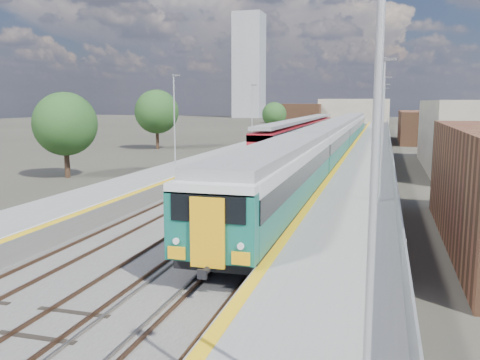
% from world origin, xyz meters
% --- Properties ---
extents(ground, '(320.00, 320.00, 0.00)m').
position_xyz_m(ground, '(0.00, 50.00, 0.00)').
color(ground, '#47443A').
rests_on(ground, ground).
extents(ballast_bed, '(10.50, 155.00, 0.06)m').
position_xyz_m(ballast_bed, '(-2.25, 52.50, 0.03)').
color(ballast_bed, '#565451').
rests_on(ballast_bed, ground).
extents(tracks, '(8.96, 160.00, 0.17)m').
position_xyz_m(tracks, '(-1.65, 54.18, 0.11)').
color(tracks, '#4C3323').
rests_on(tracks, ground).
extents(platform_right, '(4.70, 155.00, 8.52)m').
position_xyz_m(platform_right, '(5.28, 52.49, 0.54)').
color(platform_right, slate).
rests_on(platform_right, ground).
extents(platform_left, '(4.30, 155.00, 8.52)m').
position_xyz_m(platform_left, '(-9.05, 52.49, 0.52)').
color(platform_left, slate).
rests_on(platform_left, ground).
extents(buildings, '(72.00, 185.50, 40.00)m').
position_xyz_m(buildings, '(-18.12, 138.60, 10.70)').
color(buildings, brown).
rests_on(buildings, ground).
extents(green_train, '(3.11, 86.41, 3.42)m').
position_xyz_m(green_train, '(1.50, 52.34, 2.41)').
color(green_train, black).
rests_on(green_train, ground).
extents(red_train, '(2.83, 57.34, 3.57)m').
position_xyz_m(red_train, '(-5.50, 73.55, 2.11)').
color(red_train, black).
rests_on(red_train, ground).
extents(tree_a, '(5.22, 5.22, 7.08)m').
position_xyz_m(tree_a, '(-18.55, 30.82, 4.46)').
color(tree_a, '#382619').
rests_on(tree_a, ground).
extents(tree_b, '(5.79, 5.79, 7.84)m').
position_xyz_m(tree_b, '(-22.29, 56.47, 4.94)').
color(tree_b, '#382619').
rests_on(tree_b, ground).
extents(tree_c, '(4.56, 4.56, 6.18)m').
position_xyz_m(tree_c, '(-13.12, 87.97, 3.89)').
color(tree_c, '#382619').
rests_on(tree_c, ground).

